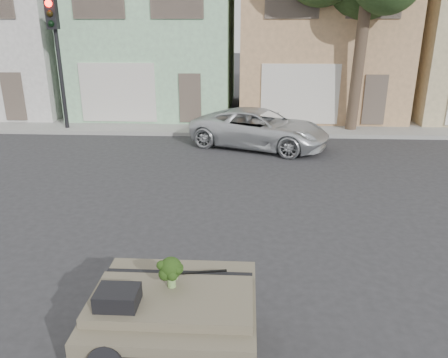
{
  "coord_description": "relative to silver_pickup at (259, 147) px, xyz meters",
  "views": [
    {
      "loc": [
        0.87,
        -7.5,
        4.16
      ],
      "look_at": [
        0.42,
        0.5,
        1.3
      ],
      "focal_mm": 35.0,
      "sensor_mm": 36.0,
      "label": 1
    }
  ],
  "objects": [
    {
      "name": "wiper_arm",
      "position": [
        -1.0,
        -10.23,
        1.13
      ],
      "size": [
        0.69,
        0.15,
        0.02
      ],
      "primitive_type": "cube",
      "rotation": [
        0.0,
        0.0,
        0.17
      ],
      "color": "black",
      "rests_on": "car_dashboard"
    },
    {
      "name": "car_dashboard",
      "position": [
        -1.28,
        -10.61,
        0.56
      ],
      "size": [
        2.0,
        1.8,
        1.12
      ],
      "primitive_type": "cube",
      "color": "#645C49",
      "rests_on": "ground"
    },
    {
      "name": "townhouse_tan",
      "position": [
        2.72,
        6.89,
        3.77
      ],
      "size": [
        7.2,
        8.2,
        7.55
      ],
      "primitive_type": "cube",
      "color": "tan",
      "rests_on": "ground"
    },
    {
      "name": "instrument_hump",
      "position": [
        -1.86,
        -10.96,
        1.22
      ],
      "size": [
        0.48,
        0.38,
        0.2
      ],
      "primitive_type": "cube",
      "color": "black",
      "rests_on": "car_dashboard"
    },
    {
      "name": "townhouse_mint",
      "position": [
        -4.78,
        6.89,
        3.77
      ],
      "size": [
        7.2,
        8.2,
        7.55
      ],
      "primitive_type": "cube",
      "color": "#9BCFA2",
      "rests_on": "ground"
    },
    {
      "name": "broccoli",
      "position": [
        -1.32,
        -10.55,
        1.32
      ],
      "size": [
        0.47,
        0.47,
        0.4
      ],
      "primitive_type": "cube",
      "rotation": [
        0.0,
        0.0,
        3.91
      ],
      "color": "black",
      "rests_on": "car_dashboard"
    },
    {
      "name": "townhouse_white",
      "position": [
        -12.28,
        6.89,
        3.77
      ],
      "size": [
        7.2,
        8.2,
        7.55
      ],
      "primitive_type": "cube",
      "color": "silver",
      "rests_on": "ground"
    },
    {
      "name": "ground_plane",
      "position": [
        -1.28,
        -7.61,
        0.0
      ],
      "size": [
        120.0,
        120.0,
        0.0
      ],
      "primitive_type": "plane",
      "color": "#303033",
      "rests_on": "ground"
    },
    {
      "name": "tree_near",
      "position": [
        3.72,
        2.19,
        4.25
      ],
      "size": [
        4.4,
        4.0,
        8.5
      ],
      "primitive_type": "cube",
      "color": "#273F1C",
      "rests_on": "ground"
    },
    {
      "name": "traffic_signal",
      "position": [
        -7.78,
        1.89,
        2.55
      ],
      "size": [
        0.4,
        0.4,
        5.1
      ],
      "primitive_type": "cube",
      "color": "black",
      "rests_on": "ground"
    },
    {
      "name": "sidewalk",
      "position": [
        -1.28,
        2.89,
        0.07
      ],
      "size": [
        40.0,
        3.0,
        0.15
      ],
      "primitive_type": "cube",
      "color": "gray",
      "rests_on": "ground"
    },
    {
      "name": "silver_pickup",
      "position": [
        0.0,
        0.0,
        0.0
      ],
      "size": [
        5.3,
        3.82,
        1.34
      ],
      "primitive_type": "imported",
      "rotation": [
        0.0,
        0.0,
        1.2
      ],
      "color": "silver",
      "rests_on": "ground"
    }
  ]
}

